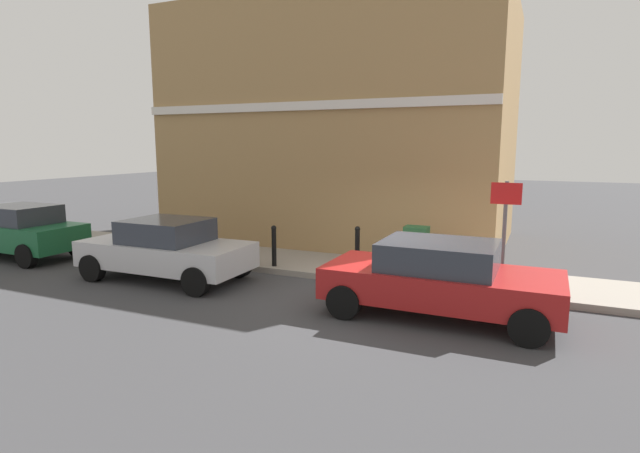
% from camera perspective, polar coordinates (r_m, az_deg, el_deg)
% --- Properties ---
extents(ground, '(80.00, 80.00, 0.00)m').
position_cam_1_polar(ground, '(10.56, 6.36, -8.30)').
color(ground, '#38383A').
extents(sidewalk, '(2.23, 30.00, 0.15)m').
position_cam_1_polar(sidewalk, '(15.10, -13.26, -2.86)').
color(sidewalk, gray).
rests_on(sidewalk, ground).
extents(corner_building, '(6.73, 10.53, 7.47)m').
position_cam_1_polar(corner_building, '(17.32, 2.86, 11.07)').
color(corner_building, '#9E7A4C').
rests_on(corner_building, ground).
extents(car_red, '(1.96, 4.26, 1.42)m').
position_cam_1_polar(car_red, '(9.62, 13.41, -5.67)').
color(car_red, maroon).
rests_on(car_red, ground).
extents(car_silver, '(1.94, 4.09, 1.45)m').
position_cam_1_polar(car_silver, '(12.45, -17.04, -2.45)').
color(car_silver, '#B7B7BC').
rests_on(car_silver, ground).
extents(car_green, '(1.80, 3.91, 1.50)m').
position_cam_1_polar(car_green, '(16.64, -31.01, -0.38)').
color(car_green, '#195933').
rests_on(car_green, ground).
extents(utility_cabinet, '(0.46, 0.61, 1.15)m').
position_cam_1_polar(utility_cabinet, '(12.02, 10.81, -2.90)').
color(utility_cabinet, '#1E4C28').
rests_on(utility_cabinet, sidewalk).
extents(bollard_near_cabinet, '(0.14, 0.14, 1.04)m').
position_cam_1_polar(bollard_near_cabinet, '(12.53, 4.25, -2.16)').
color(bollard_near_cabinet, black).
rests_on(bollard_near_cabinet, sidewalk).
extents(bollard_far_kerb, '(0.14, 0.14, 1.04)m').
position_cam_1_polar(bollard_far_kerb, '(12.68, -5.24, -2.03)').
color(bollard_far_kerb, black).
rests_on(bollard_far_kerb, sidewalk).
extents(street_sign, '(0.08, 0.60, 2.30)m').
position_cam_1_polar(street_sign, '(10.95, 20.22, 0.73)').
color(street_sign, '#59595B').
rests_on(street_sign, sidewalk).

